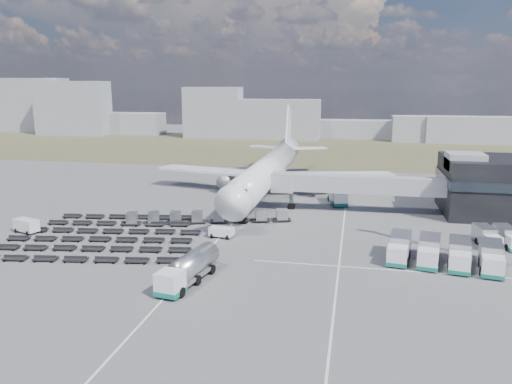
# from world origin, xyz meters

# --- Properties ---
(ground) EXTENTS (420.00, 420.00, 0.00)m
(ground) POSITION_xyz_m (0.00, 0.00, 0.00)
(ground) COLOR #565659
(ground) RESTS_ON ground
(grass_strip) EXTENTS (420.00, 90.00, 0.01)m
(grass_strip) POSITION_xyz_m (0.00, 110.00, 0.01)
(grass_strip) COLOR #4B492D
(grass_strip) RESTS_ON ground
(lane_markings) EXTENTS (47.12, 110.00, 0.01)m
(lane_markings) POSITION_xyz_m (9.77, 3.00, 0.01)
(lane_markings) COLOR silver
(lane_markings) RESTS_ON ground
(jet_bridge) EXTENTS (30.30, 3.80, 7.05)m
(jet_bridge) POSITION_xyz_m (15.90, 20.42, 5.05)
(jet_bridge) COLOR #939399
(jet_bridge) RESTS_ON ground
(airliner) EXTENTS (51.59, 64.53, 17.62)m
(airliner) POSITION_xyz_m (0.00, 32.38, 5.29)
(airliner) COLOR white
(airliner) RESTS_ON ground
(skyline) EXTENTS (315.80, 22.73, 25.82)m
(skyline) POSITION_xyz_m (-8.31, 145.46, 9.89)
(skyline) COLOR #91939E
(skyline) RESTS_ON ground
(fuel_tanker) EXTENTS (4.57, 11.06, 3.48)m
(fuel_tanker) POSITION_xyz_m (-0.78, -16.91, 1.74)
(fuel_tanker) COLOR white
(fuel_tanker) RESTS_ON ground
(pushback_tug) EXTENTS (3.70, 2.30, 1.56)m
(pushback_tug) POSITION_xyz_m (-1.76, 0.97, 0.78)
(pushback_tug) COLOR white
(pushback_tug) RESTS_ON ground
(utility_van) EXTENTS (4.41, 3.05, 2.18)m
(utility_van) POSITION_xyz_m (-31.95, -2.75, 1.09)
(utility_van) COLOR white
(utility_van) RESTS_ON ground
(catering_truck) EXTENTS (4.28, 7.10, 3.05)m
(catering_truck) POSITION_xyz_m (14.37, 26.32, 1.56)
(catering_truck) COLOR white
(catering_truck) RESTS_ON ground
(service_trucks_near) EXTENTS (14.53, 9.57, 3.00)m
(service_trucks_near) POSITION_xyz_m (28.97, -4.81, 1.63)
(service_trucks_near) COLOR white
(service_trucks_near) RESTS_ON ground
(uld_row) EXTENTS (26.92, 9.47, 1.86)m
(uld_row) POSITION_xyz_m (-6.04, 8.10, 1.11)
(uld_row) COLOR black
(uld_row) RESTS_ON ground
(baggage_dollies) EXTENTS (29.99, 26.25, 0.73)m
(baggage_dollies) POSITION_xyz_m (-19.02, -2.73, 0.36)
(baggage_dollies) COLOR black
(baggage_dollies) RESTS_ON ground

